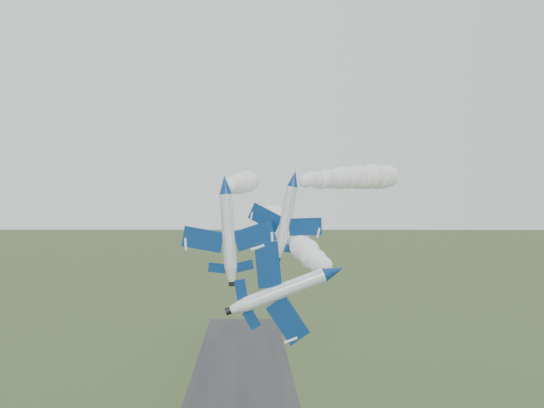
# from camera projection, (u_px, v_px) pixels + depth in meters

# --- Properties ---
(jet_lead) EXTENTS (3.72, 11.45, 8.92)m
(jet_lead) POSITION_uv_depth(u_px,v_px,m) (334.00, 271.00, 55.00)
(jet_lead) COLOR white
(smoke_trail_jet_lead) EXTENTS (9.61, 69.89, 4.94)m
(smoke_trail_jet_lead) POSITION_uv_depth(u_px,v_px,m) (288.00, 233.00, 92.34)
(smoke_trail_jet_lead) COLOR silver
(jet_pair_left) EXTENTS (11.67, 13.99, 3.48)m
(jet_pair_left) POSITION_uv_depth(u_px,v_px,m) (225.00, 184.00, 75.78)
(jet_pair_left) COLOR white
(smoke_trail_jet_pair_left) EXTENTS (8.06, 55.50, 4.44)m
(smoke_trail_jet_pair_left) POSITION_uv_depth(u_px,v_px,m) (241.00, 183.00, 107.43)
(smoke_trail_jet_pair_left) COLOR silver
(jet_pair_right) EXTENTS (9.60, 11.27, 3.34)m
(jet_pair_right) POSITION_uv_depth(u_px,v_px,m) (294.00, 178.00, 75.73)
(jet_pair_right) COLOR white
(smoke_trail_jet_pair_right) EXTENTS (32.90, 71.14, 5.40)m
(smoke_trail_jet_pair_right) POSITION_uv_depth(u_px,v_px,m) (357.00, 178.00, 113.23)
(smoke_trail_jet_pair_right) COLOR silver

